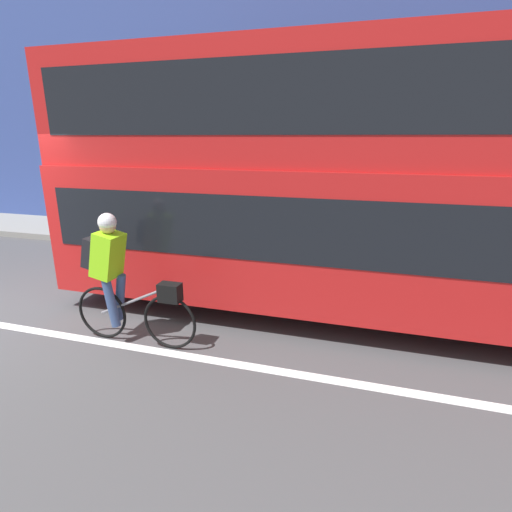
{
  "coord_description": "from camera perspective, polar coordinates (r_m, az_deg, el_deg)",
  "views": [
    {
      "loc": [
        5.17,
        -3.7,
        2.46
      ],
      "look_at": [
        3.77,
        0.99,
        1.0
      ],
      "focal_mm": 28.0,
      "sensor_mm": 36.0,
      "label": 1
    }
  ],
  "objects": [
    {
      "name": "cyclist_on_bike",
      "position": [
        5.06,
        -19.03,
        -2.6
      ],
      "size": [
        1.63,
        0.32,
        1.62
      ],
      "color": "black",
      "rests_on": "ground_plane"
    },
    {
      "name": "sidewalk_curb",
      "position": [
        10.39,
        -13.73,
        2.88
      ],
      "size": [
        60.0,
        1.99,
        0.14
      ],
      "color": "gray",
      "rests_on": "ground_plane"
    },
    {
      "name": "bus",
      "position": [
        5.81,
        27.02,
        10.11
      ],
      "size": [
        10.8,
        2.55,
        3.55
      ],
      "color": "black",
      "rests_on": "ground_plane"
    },
    {
      "name": "building_facade",
      "position": [
        11.35,
        -12.32,
        28.07
      ],
      "size": [
        60.0,
        0.3,
        9.55
      ],
      "color": "#33478C",
      "rests_on": "ground_plane"
    }
  ]
}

